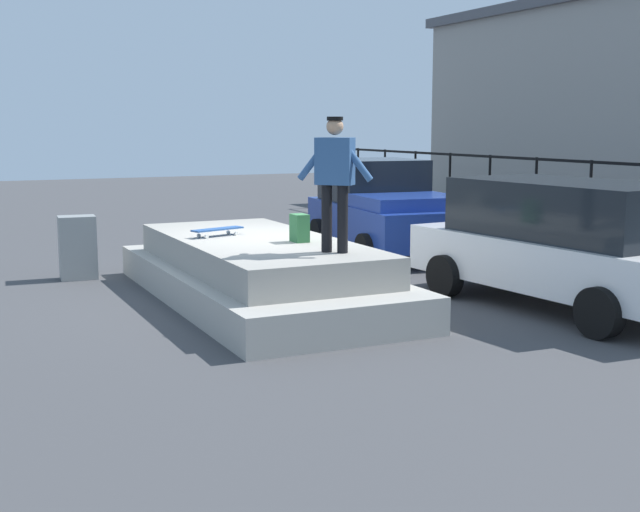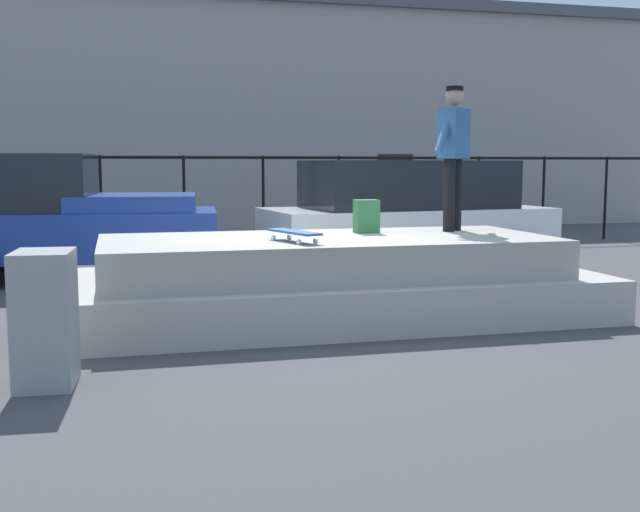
# 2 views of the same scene
# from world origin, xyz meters

# --- Properties ---
(ground_plane) EXTENTS (60.00, 60.00, 0.00)m
(ground_plane) POSITION_xyz_m (0.00, 0.00, 0.00)
(ground_plane) COLOR #424244
(concrete_ledge) EXTENTS (6.14, 2.66, 0.91)m
(concrete_ledge) POSITION_xyz_m (0.19, -0.28, 0.41)
(concrete_ledge) COLOR #ADA89E
(concrete_ledge) RESTS_ON ground_plane
(skateboarder) EXTENTS (0.81, 0.78, 1.76)m
(skateboarder) POSITION_xyz_m (1.89, 0.15, 1.94)
(skateboarder) COLOR black
(skateboarder) RESTS_ON concrete_ledge
(skateboard) EXTENTS (0.44, 0.86, 0.12)m
(skateboard) POSITION_xyz_m (-0.31, -0.72, 1.01)
(skateboard) COLOR #264C8C
(skateboard) RESTS_ON concrete_ledge
(backpack) EXTENTS (0.28, 0.20, 0.40)m
(backpack) POSITION_xyz_m (0.77, 0.14, 1.11)
(backpack) COLOR #33723F
(backpack) RESTS_ON concrete_ledge
(car_blue_pickup_near) EXTENTS (4.27, 2.49, 1.88)m
(car_blue_pickup_near) POSITION_xyz_m (-2.81, 3.59, 0.93)
(car_blue_pickup_near) COLOR navy
(car_blue_pickup_near) RESTS_ON ground_plane
(car_white_hatchback_mid) EXTENTS (4.87, 2.58, 1.79)m
(car_white_hatchback_mid) POSITION_xyz_m (2.57, 3.48, 0.95)
(car_white_hatchback_mid) COLOR white
(car_white_hatchback_mid) RESTS_ON ground_plane
(utility_box) EXTENTS (0.49, 0.63, 1.06)m
(utility_box) POSITION_xyz_m (-2.69, -2.40, 0.53)
(utility_box) COLOR gray
(utility_box) RESTS_ON ground_plane
(fence_row) EXTENTS (24.06, 0.06, 1.90)m
(fence_row) POSITION_xyz_m (0.00, 7.03, 1.26)
(fence_row) COLOR black
(fence_row) RESTS_ON ground_plane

